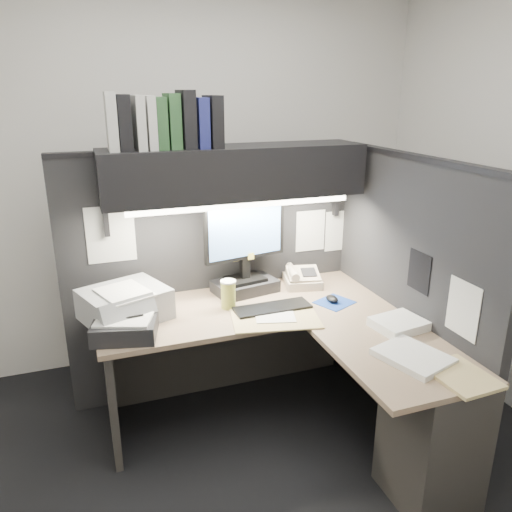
% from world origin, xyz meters
% --- Properties ---
extents(floor, '(3.50, 3.50, 0.00)m').
position_xyz_m(floor, '(0.00, 0.00, 0.00)').
color(floor, black).
rests_on(floor, ground).
extents(wall_back, '(3.50, 0.04, 2.70)m').
position_xyz_m(wall_back, '(0.00, 1.50, 1.35)').
color(wall_back, silver).
rests_on(wall_back, floor).
extents(partition_back, '(1.90, 0.06, 1.60)m').
position_xyz_m(partition_back, '(0.03, 0.93, 0.80)').
color(partition_back, black).
rests_on(partition_back, floor).
extents(partition_right, '(0.06, 1.50, 1.60)m').
position_xyz_m(partition_right, '(0.98, 0.18, 0.80)').
color(partition_right, black).
rests_on(partition_right, floor).
extents(desk, '(1.70, 1.53, 0.73)m').
position_xyz_m(desk, '(0.43, -0.00, 0.44)').
color(desk, '#887256').
rests_on(desk, floor).
extents(overhead_shelf, '(1.55, 0.34, 0.30)m').
position_xyz_m(overhead_shelf, '(0.12, 0.75, 1.50)').
color(overhead_shelf, black).
rests_on(overhead_shelf, partition_back).
extents(task_light_tube, '(1.32, 0.04, 0.04)m').
position_xyz_m(task_light_tube, '(0.12, 0.61, 1.33)').
color(task_light_tube, white).
rests_on(task_light_tube, overhead_shelf).
extents(monitor, '(0.54, 0.30, 0.58)m').
position_xyz_m(monitor, '(0.19, 0.76, 0.96)').
color(monitor, black).
rests_on(monitor, desk).
extents(keyboard, '(0.46, 0.16, 0.02)m').
position_xyz_m(keyboard, '(0.25, 0.44, 0.74)').
color(keyboard, black).
rests_on(keyboard, desk).
extents(mousepad, '(0.26, 0.25, 0.00)m').
position_xyz_m(mousepad, '(0.64, 0.41, 0.73)').
color(mousepad, navy).
rests_on(mousepad, desk).
extents(mouse, '(0.07, 0.10, 0.04)m').
position_xyz_m(mouse, '(0.63, 0.42, 0.75)').
color(mouse, black).
rests_on(mouse, mousepad).
extents(telephone, '(0.27, 0.28, 0.09)m').
position_xyz_m(telephone, '(0.58, 0.74, 0.78)').
color(telephone, beige).
rests_on(telephone, desk).
extents(coffee_cup, '(0.11, 0.11, 0.16)m').
position_xyz_m(coffee_cup, '(0.01, 0.56, 0.81)').
color(coffee_cup, '#CECA52').
rests_on(coffee_cup, desk).
extents(printer, '(0.54, 0.50, 0.17)m').
position_xyz_m(printer, '(-0.57, 0.62, 0.82)').
color(printer, '#95989B').
rests_on(printer, desk).
extents(notebook_stack, '(0.38, 0.34, 0.10)m').
position_xyz_m(notebook_stack, '(-0.60, 0.39, 0.78)').
color(notebook_stack, black).
rests_on(notebook_stack, desk).
extents(open_folder, '(0.54, 0.41, 0.01)m').
position_xyz_m(open_folder, '(0.22, 0.32, 0.73)').
color(open_folder, tan).
rests_on(open_folder, desk).
extents(paper_stack_a, '(0.29, 0.26, 0.05)m').
position_xyz_m(paper_stack_a, '(0.81, -0.01, 0.76)').
color(paper_stack_a, white).
rests_on(paper_stack_a, desk).
extents(paper_stack_b, '(0.34, 0.38, 0.03)m').
position_xyz_m(paper_stack_b, '(0.67, -0.32, 0.75)').
color(paper_stack_b, white).
rests_on(paper_stack_b, desk).
extents(manila_stack, '(0.25, 0.31, 0.02)m').
position_xyz_m(manila_stack, '(0.78, -0.52, 0.74)').
color(manila_stack, tan).
rests_on(manila_stack, desk).
extents(binder_row, '(0.61, 0.25, 0.31)m').
position_xyz_m(binder_row, '(-0.27, 0.75, 1.79)').
color(binder_row, silver).
rests_on(binder_row, overhead_shelf).
extents(pinned_papers, '(1.76, 1.31, 0.51)m').
position_xyz_m(pinned_papers, '(0.42, 0.56, 1.05)').
color(pinned_papers, white).
rests_on(pinned_papers, partition_back).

